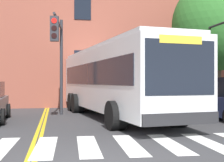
# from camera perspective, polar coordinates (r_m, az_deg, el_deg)

# --- Properties ---
(crosswalk) EXTENTS (10.70, 3.38, 0.01)m
(crosswalk) POSITION_cam_1_polar(r_m,az_deg,el_deg) (8.48, -8.26, -11.71)
(crosswalk) COLOR white
(crosswalk) RESTS_ON ground
(lane_line_yellow_inner) EXTENTS (0.12, 36.00, 0.01)m
(lane_line_yellow_inner) POSITION_cam_1_polar(r_m,az_deg,el_deg) (22.37, -11.86, -4.47)
(lane_line_yellow_inner) COLOR gold
(lane_line_yellow_inner) RESTS_ON ground
(lane_line_yellow_outer) EXTENTS (0.12, 36.00, 0.01)m
(lane_line_yellow_outer) POSITION_cam_1_polar(r_m,az_deg,el_deg) (22.37, -11.44, -4.47)
(lane_line_yellow_outer) COLOR gold
(lane_line_yellow_outer) RESTS_ON ground
(city_bus) EXTENTS (4.24, 12.35, 3.33)m
(city_bus) POSITION_cam_1_polar(r_m,az_deg,el_deg) (14.92, 0.49, 0.32)
(city_bus) COLOR white
(city_bus) RESTS_ON ground
(car_silver_behind_bus) EXTENTS (2.48, 4.50, 1.78)m
(car_silver_behind_bus) POSITION_cam_1_polar(r_m,az_deg,el_deg) (22.91, -2.39, -2.34)
(car_silver_behind_bus) COLOR #B7BABF
(car_silver_behind_bus) RESTS_ON ground
(traffic_light_overhead) EXTENTS (0.60, 3.90, 4.91)m
(traffic_light_overhead) POSITION_cam_1_polar(r_m,az_deg,el_deg) (14.80, -9.73, 6.06)
(traffic_light_overhead) COLOR #28282D
(traffic_light_overhead) RESTS_ON ground
(street_tree_curbside_large) EXTENTS (5.82, 6.09, 7.85)m
(street_tree_curbside_large) POSITION_cam_1_polar(r_m,az_deg,el_deg) (19.95, 18.28, 9.56)
(street_tree_curbside_large) COLOR #4C3D2D
(street_tree_curbside_large) RESTS_ON ground
(building_facade) EXTENTS (41.92, 10.12, 12.23)m
(building_facade) POSITION_cam_1_polar(r_m,az_deg,el_deg) (25.89, -6.36, 9.70)
(building_facade) COLOR brown
(building_facade) RESTS_ON ground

